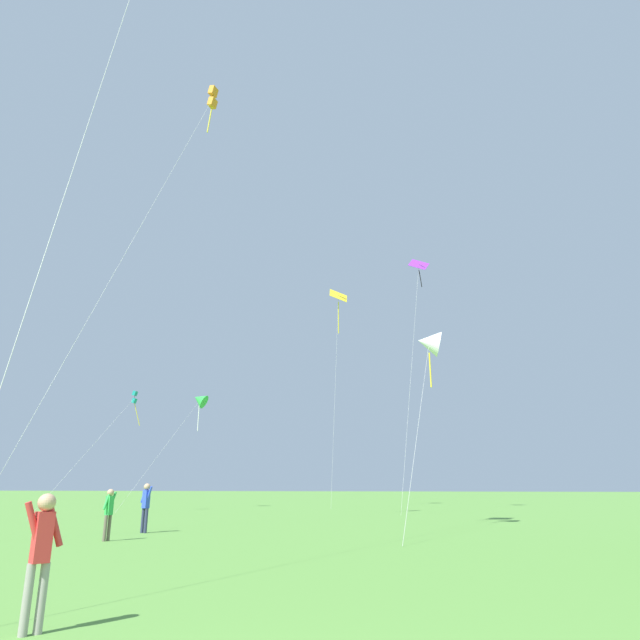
{
  "coord_description": "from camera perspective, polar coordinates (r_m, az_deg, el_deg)",
  "views": [
    {
      "loc": [
        1.76,
        -2.89,
        1.64
      ],
      "look_at": [
        -5.82,
        29.24,
        11.37
      ],
      "focal_mm": 31.76,
      "sensor_mm": 36.0,
      "label": 1
    }
  ],
  "objects": [
    {
      "name": "kite_teal_box",
      "position": [
        42.1,
        -18.29,
        -7.63
      ],
      "size": [
        1.04,
        10.57,
        8.15
      ],
      "color": "teal",
      "rests_on": "ground_plane"
    },
    {
      "name": "person_far_back",
      "position": [
        8.0,
        -26.29,
        -19.88
      ],
      "size": [
        0.35,
        0.46,
        1.56
      ],
      "color": "gray",
      "rests_on": "ground_plane"
    },
    {
      "name": "kite_green_small",
      "position": [
        48.23,
        -12.05,
        -7.86
      ],
      "size": [
        2.33,
        8.86,
        9.28
      ],
      "color": "green",
      "rests_on": "ground_plane"
    },
    {
      "name": "kite_purple_streamer",
      "position": [
        45.39,
        9.89,
        4.52
      ],
      "size": [
        2.33,
        7.66,
        19.32
      ],
      "color": "purple",
      "rests_on": "ground_plane"
    },
    {
      "name": "kite_white_distant",
      "position": [
        25.51,
        10.89,
        -2.27
      ],
      "size": [
        1.43,
        8.04,
        8.42
      ],
      "color": "white",
      "rests_on": "ground_plane"
    },
    {
      "name": "kite_orange_box",
      "position": [
        33.8,
        -10.92,
        20.83
      ],
      "size": [
        2.87,
        9.66,
        22.91
      ],
      "color": "orange",
      "rests_on": "ground_plane"
    },
    {
      "name": "person_near_tree",
      "position": [
        20.05,
        -20.49,
        -17.45
      ],
      "size": [
        0.22,
        0.51,
        1.56
      ],
      "color": "#665B4C",
      "rests_on": "ground_plane"
    },
    {
      "name": "person_with_spool",
      "position": [
        23.04,
        -17.14,
        -17.2
      ],
      "size": [
        0.56,
        0.27,
        1.75
      ],
      "color": "#2D3351",
      "rests_on": "ground_plane"
    },
    {
      "name": "kite_yellow_diamond",
      "position": [
        50.91,
        1.85,
        1.36
      ],
      "size": [
        1.58,
        5.02,
        18.97
      ],
      "color": "yellow",
      "rests_on": "ground_plane"
    }
  ]
}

